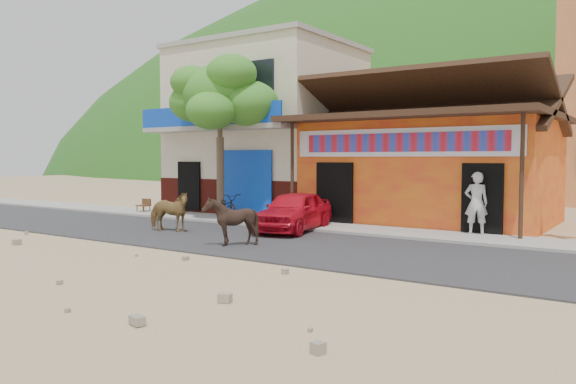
{
  "coord_description": "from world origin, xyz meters",
  "views": [
    {
      "loc": [
        9.12,
        -9.98,
        2.35
      ],
      "look_at": [
        0.33,
        3.0,
        1.4
      ],
      "focal_mm": 35.0,
      "sensor_mm": 36.0,
      "label": 1
    }
  ],
  "objects_px": {
    "red_car": "(294,211)",
    "pedestrian": "(476,203)",
    "cow_tan": "(169,212)",
    "cafe_chair_right": "(159,205)",
    "scooter": "(227,207)",
    "cow_dark": "(231,221)",
    "tree": "(220,137)",
    "cafe_chair_left": "(143,200)"
  },
  "relations": [
    {
      "from": "red_car",
      "to": "pedestrian",
      "type": "relative_size",
      "value": 2.04
    },
    {
      "from": "red_car",
      "to": "pedestrian",
      "type": "xyz_separation_m",
      "value": [
        5.15,
        1.93,
        0.36
      ]
    },
    {
      "from": "cow_tan",
      "to": "cafe_chair_right",
      "type": "bearing_deg",
      "value": 34.59
    },
    {
      "from": "scooter",
      "to": "pedestrian",
      "type": "bearing_deg",
      "value": -52.59
    },
    {
      "from": "cow_tan",
      "to": "red_car",
      "type": "xyz_separation_m",
      "value": [
        3.2,
        2.31,
        0.01
      ]
    },
    {
      "from": "scooter",
      "to": "red_car",
      "type": "bearing_deg",
      "value": -72.72
    },
    {
      "from": "cow_dark",
      "to": "tree",
      "type": "bearing_deg",
      "value": -145.27
    },
    {
      "from": "cow_dark",
      "to": "pedestrian",
      "type": "distance_m",
      "value": 7.25
    },
    {
      "from": "pedestrian",
      "to": "cafe_chair_left",
      "type": "relative_size",
      "value": 1.85
    },
    {
      "from": "red_car",
      "to": "cafe_chair_left",
      "type": "height_order",
      "value": "red_car"
    },
    {
      "from": "tree",
      "to": "scooter",
      "type": "height_order",
      "value": "tree"
    },
    {
      "from": "pedestrian",
      "to": "cafe_chair_right",
      "type": "distance_m",
      "value": 11.93
    },
    {
      "from": "cow_tan",
      "to": "red_car",
      "type": "relative_size",
      "value": 0.4
    },
    {
      "from": "scooter",
      "to": "cafe_chair_left",
      "type": "distance_m",
      "value": 5.02
    },
    {
      "from": "cow_tan",
      "to": "pedestrian",
      "type": "xyz_separation_m",
      "value": [
        8.35,
        4.24,
        0.37
      ]
    },
    {
      "from": "cow_tan",
      "to": "cow_dark",
      "type": "xyz_separation_m",
      "value": [
        3.48,
        -1.12,
        0.02
      ]
    },
    {
      "from": "cafe_chair_right",
      "to": "cow_tan",
      "type": "bearing_deg",
      "value": -43.96
    },
    {
      "from": "red_car",
      "to": "scooter",
      "type": "distance_m",
      "value": 3.43
    },
    {
      "from": "red_car",
      "to": "scooter",
      "type": "bearing_deg",
      "value": 157.76
    },
    {
      "from": "tree",
      "to": "cafe_chair_right",
      "type": "height_order",
      "value": "tree"
    },
    {
      "from": "cafe_chair_left",
      "to": "cow_dark",
      "type": "bearing_deg",
      "value": -35.27
    },
    {
      "from": "cow_dark",
      "to": "cafe_chair_right",
      "type": "bearing_deg",
      "value": -128.37
    },
    {
      "from": "cow_tan",
      "to": "pedestrian",
      "type": "height_order",
      "value": "pedestrian"
    },
    {
      "from": "cow_tan",
      "to": "red_car",
      "type": "height_order",
      "value": "red_car"
    },
    {
      "from": "cow_dark",
      "to": "red_car",
      "type": "height_order",
      "value": "cow_dark"
    },
    {
      "from": "red_car",
      "to": "cafe_chair_left",
      "type": "distance_m",
      "value": 8.43
    },
    {
      "from": "cow_tan",
      "to": "scooter",
      "type": "bearing_deg",
      "value": -13.35
    },
    {
      "from": "cafe_chair_right",
      "to": "scooter",
      "type": "bearing_deg",
      "value": -1.59
    },
    {
      "from": "tree",
      "to": "scooter",
      "type": "relative_size",
      "value": 3.32
    },
    {
      "from": "tree",
      "to": "red_car",
      "type": "xyz_separation_m",
      "value": [
        3.95,
        -1.03,
        -2.44
      ]
    },
    {
      "from": "cow_dark",
      "to": "cafe_chair_left",
      "type": "bearing_deg",
      "value": -126.96
    },
    {
      "from": "scooter",
      "to": "cafe_chair_right",
      "type": "bearing_deg",
      "value": 122.49
    },
    {
      "from": "cow_dark",
      "to": "pedestrian",
      "type": "xyz_separation_m",
      "value": [
        4.87,
        5.36,
        0.34
      ]
    },
    {
      "from": "tree",
      "to": "red_car",
      "type": "relative_size",
      "value": 1.61
    },
    {
      "from": "red_car",
      "to": "scooter",
      "type": "height_order",
      "value": "red_car"
    },
    {
      "from": "cafe_chair_left",
      "to": "cafe_chair_right",
      "type": "xyz_separation_m",
      "value": [
        1.67,
        -0.67,
        -0.1
      ]
    },
    {
      "from": "cow_dark",
      "to": "scooter",
      "type": "xyz_separation_m",
      "value": [
        -3.63,
        4.15,
        -0.1
      ]
    },
    {
      "from": "cow_tan",
      "to": "red_car",
      "type": "distance_m",
      "value": 3.95
    },
    {
      "from": "pedestrian",
      "to": "cafe_chair_left",
      "type": "bearing_deg",
      "value": -20.5
    },
    {
      "from": "cow_tan",
      "to": "cafe_chair_left",
      "type": "xyz_separation_m",
      "value": [
        -5.15,
        3.51,
        -0.05
      ]
    },
    {
      "from": "cow_tan",
      "to": "pedestrian",
      "type": "relative_size",
      "value": 0.81
    },
    {
      "from": "cow_dark",
      "to": "cafe_chair_right",
      "type": "relative_size",
      "value": 1.65
    }
  ]
}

